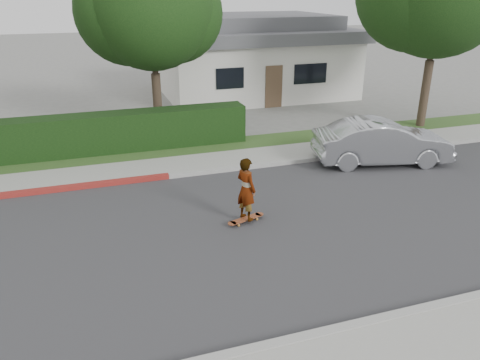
% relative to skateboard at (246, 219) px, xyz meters
% --- Properties ---
extents(ground, '(120.00, 120.00, 0.00)m').
position_rel_skateboard_xyz_m(ground, '(-2.38, -0.44, -0.10)').
color(ground, slate).
rests_on(ground, ground).
extents(road, '(60.00, 8.00, 0.01)m').
position_rel_skateboard_xyz_m(road, '(-2.38, -0.44, -0.09)').
color(road, '#2D2D30').
rests_on(road, ground).
extents(curb_far, '(60.00, 0.20, 0.15)m').
position_rel_skateboard_xyz_m(curb_far, '(-2.38, 3.66, -0.02)').
color(curb_far, '#9E9E99').
rests_on(curb_far, ground).
extents(sidewalk_far, '(60.00, 1.60, 0.12)m').
position_rel_skateboard_xyz_m(sidewalk_far, '(-2.38, 4.56, -0.04)').
color(sidewalk_far, gray).
rests_on(sidewalk_far, ground).
extents(planting_strip, '(60.00, 1.60, 0.10)m').
position_rel_skateboard_xyz_m(planting_strip, '(-2.38, 6.16, -0.05)').
color(planting_strip, '#2D4C1E').
rests_on(planting_strip, ground).
extents(hedge, '(15.00, 1.00, 1.50)m').
position_rel_skateboard_xyz_m(hedge, '(-5.38, 6.76, 0.65)').
color(hedge, black).
rests_on(hedge, ground).
extents(tree_center, '(5.66, 4.84, 7.44)m').
position_rel_skateboard_xyz_m(tree_center, '(-0.89, 8.74, 4.81)').
color(tree_center, '#33261C').
rests_on(tree_center, ground).
extents(house, '(10.60, 8.60, 4.30)m').
position_rel_skateboard_xyz_m(house, '(5.62, 15.55, 2.00)').
color(house, beige).
rests_on(house, ground).
extents(skateboard, '(1.12, 0.55, 0.10)m').
position_rel_skateboard_xyz_m(skateboard, '(0.00, 0.00, 0.00)').
color(skateboard, '#BB7D33').
rests_on(skateboard, ground).
extents(skateboarder, '(0.61, 0.72, 1.67)m').
position_rel_skateboard_xyz_m(skateboarder, '(-0.00, -0.00, 0.85)').
color(skateboarder, white).
rests_on(skateboarder, skateboard).
extents(car_silver, '(4.87, 2.61, 1.53)m').
position_rel_skateboard_xyz_m(car_silver, '(5.89, 2.76, 0.67)').
color(car_silver, '#B0B2B7').
rests_on(car_silver, ground).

